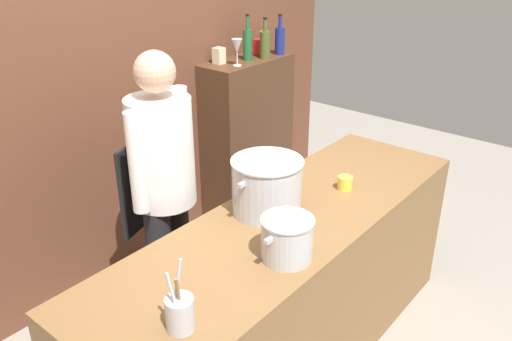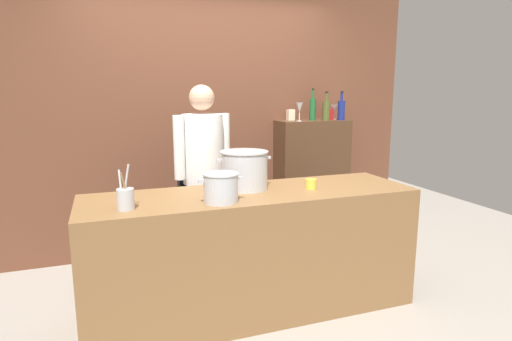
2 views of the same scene
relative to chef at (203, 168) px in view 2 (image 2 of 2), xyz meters
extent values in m
plane|color=gray|center=(0.20, -0.69, -0.96)|extent=(8.00, 8.00, 0.00)
cube|color=brown|center=(0.20, 0.71, 0.54)|extent=(4.40, 0.10, 3.00)
cube|color=brown|center=(0.20, -0.69, -0.51)|extent=(2.37, 0.70, 0.90)
cube|color=#472D1C|center=(1.29, 0.50, -0.31)|extent=(0.76, 0.32, 1.31)
cylinder|color=black|center=(0.10, 0.03, -0.54)|extent=(0.14, 0.14, 0.84)
cylinder|color=black|center=(-0.09, -0.04, -0.54)|extent=(0.14, 0.14, 0.84)
cylinder|color=white|center=(0.00, 0.00, 0.17)|extent=(0.34, 0.34, 0.58)
cube|color=black|center=(-0.05, 0.17, -0.07)|extent=(0.29, 0.11, 0.52)
cylinder|color=white|center=(0.21, 0.06, 0.19)|extent=(0.09, 0.09, 0.52)
cylinder|color=white|center=(-0.21, -0.07, 0.19)|extent=(0.09, 0.09, 0.52)
sphere|color=tan|center=(0.00, 0.00, 0.59)|extent=(0.21, 0.21, 0.21)
cylinder|color=#B7BABF|center=(0.18, -0.57, 0.07)|extent=(0.34, 0.34, 0.27)
cylinder|color=#B7BABF|center=(0.18, -0.57, 0.21)|extent=(0.36, 0.36, 0.01)
cube|color=#B7BABF|center=(-0.01, -0.57, 0.16)|extent=(0.04, 0.02, 0.02)
cube|color=#B7BABF|center=(0.37, -0.57, 0.16)|extent=(0.04, 0.02, 0.02)
cylinder|color=#B7BABF|center=(-0.08, -0.88, 0.03)|extent=(0.22, 0.22, 0.18)
cylinder|color=#B7BABF|center=(-0.08, -0.88, 0.12)|extent=(0.23, 0.23, 0.01)
cube|color=#B7BABF|center=(-0.21, -0.88, 0.09)|extent=(0.04, 0.02, 0.02)
cube|color=#B7BABF|center=(0.05, -0.88, 0.09)|extent=(0.04, 0.02, 0.02)
cylinder|color=#B7BABF|center=(-0.67, -0.85, 0.00)|extent=(0.10, 0.10, 0.13)
cylinder|color=#B7BABF|center=(-0.70, -0.85, 0.07)|extent=(0.02, 0.06, 0.23)
cylinder|color=olive|center=(-0.67, -0.85, 0.06)|extent=(0.05, 0.04, 0.21)
cylinder|color=#B7BABF|center=(-0.67, -0.83, 0.08)|extent=(0.06, 0.03, 0.26)
cylinder|color=yellow|center=(0.64, -0.74, -0.03)|extent=(0.08, 0.08, 0.07)
cylinder|color=#475123|center=(1.40, 0.41, 0.44)|extent=(0.08, 0.08, 0.19)
cylinder|color=#475123|center=(1.40, 0.41, 0.58)|extent=(0.03, 0.03, 0.09)
cylinder|color=black|center=(1.40, 0.41, 0.63)|extent=(0.03, 0.03, 0.01)
cylinder|color=#1E592D|center=(1.27, 0.48, 0.45)|extent=(0.07, 0.07, 0.22)
cylinder|color=#1E592D|center=(1.27, 0.48, 0.61)|extent=(0.02, 0.02, 0.09)
cylinder|color=black|center=(1.27, 0.48, 0.66)|extent=(0.03, 0.03, 0.01)
cylinder|color=navy|center=(1.57, 0.41, 0.44)|extent=(0.07, 0.07, 0.20)
cylinder|color=navy|center=(1.57, 0.41, 0.58)|extent=(0.03, 0.03, 0.09)
cylinder|color=black|center=(1.57, 0.41, 0.63)|extent=(0.03, 0.03, 0.01)
cylinder|color=silver|center=(1.10, 0.42, 0.34)|extent=(0.06, 0.06, 0.01)
cylinder|color=silver|center=(1.10, 0.42, 0.39)|extent=(0.01, 0.01, 0.08)
cone|color=silver|center=(1.10, 0.42, 0.48)|extent=(0.07, 0.07, 0.10)
cylinder|color=silver|center=(1.57, 0.56, 0.34)|extent=(0.06, 0.06, 0.01)
cylinder|color=silver|center=(1.57, 0.56, 0.38)|extent=(0.01, 0.01, 0.07)
cone|color=silver|center=(1.57, 0.56, 0.45)|extent=(0.08, 0.08, 0.08)
cube|color=beige|center=(1.06, 0.57, 0.40)|extent=(0.07, 0.07, 0.11)
cube|color=red|center=(1.48, 0.52, 0.40)|extent=(0.09, 0.09, 0.11)
camera|label=1|loc=(-1.62, -1.98, 1.24)|focal=36.80mm
camera|label=2|loc=(-0.77, -3.46, 0.66)|focal=29.67mm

